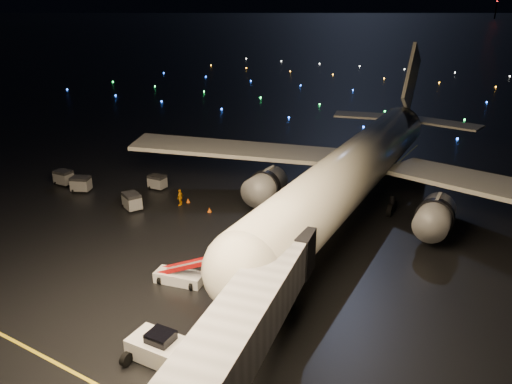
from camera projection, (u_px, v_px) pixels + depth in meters
ground at (507, 42)px, 282.78m from camera, size 2000.00×2000.00×0.00m
lane_centre at (313, 239)px, 48.98m from camera, size 0.25×80.00×0.02m
airliner at (365, 134)px, 54.95m from camera, size 60.78×58.06×16.36m
pushback_tug at (161, 346)px, 32.18m from camera, size 4.44×2.48×2.07m
belt_loader at (179, 267)px, 40.96m from camera, size 6.15×2.88×2.88m
crew_c at (180, 197)px, 56.80m from camera, size 0.61×1.18×1.93m
safety_cone_0 at (209, 210)px, 55.19m from camera, size 0.47×0.47×0.53m
safety_cone_1 at (257, 203)px, 57.01m from camera, size 0.53×0.53×0.47m
safety_cone_2 at (188, 200)px, 57.84m from camera, size 0.59×0.59×0.51m
safety_cone_3 at (192, 146)px, 79.39m from camera, size 0.60×0.60×0.53m
taxiway_lights at (421, 92)px, 127.51m from camera, size 164.00×92.00×0.36m
baggage_cart_0 at (132, 201)px, 55.67m from camera, size 2.67×2.34×1.89m
baggage_cart_1 at (157, 182)px, 61.84m from camera, size 2.13×1.56×1.74m
baggage_cart_2 at (81, 184)px, 60.98m from camera, size 2.64×2.31×1.87m
baggage_cart_3 at (64, 178)px, 63.27m from camera, size 2.25×1.63×1.85m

